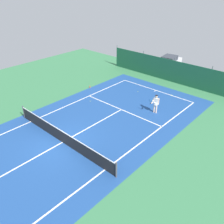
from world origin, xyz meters
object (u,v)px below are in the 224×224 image
at_px(tennis_ball_midcourt, 90,101).
at_px(water_bottle, 90,87).
at_px(tennis_player, 156,103).
at_px(tennis_ball_near_player, 172,95).
at_px(tennis_net, 62,136).
at_px(tennis_ball_by_sideline, 138,92).
at_px(parked_car, 169,63).

relative_size(tennis_ball_midcourt, water_bottle, 0.28).
bearing_deg(water_bottle, tennis_player, 0.86).
bearing_deg(tennis_ball_near_player, tennis_net, -98.67).
bearing_deg(tennis_ball_by_sideline, tennis_player, -34.23).
xyz_separation_m(parked_car, water_bottle, (-3.05, -10.66, -0.72)).
bearing_deg(tennis_net, parked_car, 97.52).
bearing_deg(parked_car, water_bottle, 66.70).
xyz_separation_m(tennis_ball_near_player, tennis_ball_by_sideline, (-2.98, -1.53, 0.00)).
relative_size(tennis_net, tennis_player, 6.17).
xyz_separation_m(tennis_ball_midcourt, parked_car, (0.75, 12.79, 0.81)).
bearing_deg(tennis_ball_by_sideline, tennis_net, -83.59).
bearing_deg(tennis_player, water_bottle, -7.22).
bearing_deg(tennis_ball_midcourt, parked_car, 86.65).
relative_size(tennis_net, tennis_ball_near_player, 153.33).
bearing_deg(water_bottle, tennis_ball_midcourt, -42.72).
bearing_deg(tennis_net, tennis_player, 72.69).
relative_size(tennis_ball_near_player, water_bottle, 0.28).
distance_m(tennis_net, tennis_ball_by_sideline, 10.46).
relative_size(tennis_player, water_bottle, 6.83).
bearing_deg(tennis_player, tennis_net, 64.61).
xyz_separation_m(tennis_player, tennis_ball_midcourt, (-5.65, -2.24, -0.93)).
xyz_separation_m(tennis_ball_near_player, tennis_ball_midcourt, (-5.00, -6.25, 0.00)).
xyz_separation_m(tennis_ball_midcourt, tennis_ball_by_sideline, (2.02, 4.71, 0.00)).
bearing_deg(tennis_ball_midcourt, tennis_ball_by_sideline, 66.81).
bearing_deg(tennis_ball_near_player, tennis_ball_by_sideline, -152.81).
xyz_separation_m(tennis_ball_by_sideline, water_bottle, (-4.32, -2.59, 0.09)).
bearing_deg(tennis_ball_near_player, tennis_ball_midcourt, -128.70).
xyz_separation_m(tennis_net, parked_car, (-2.44, 18.46, 0.33)).
height_order(tennis_ball_by_sideline, parked_car, parked_car).
height_order(tennis_net, tennis_ball_near_player, tennis_net).
distance_m(tennis_ball_midcourt, parked_car, 12.83).
height_order(tennis_ball_near_player, parked_car, parked_car).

